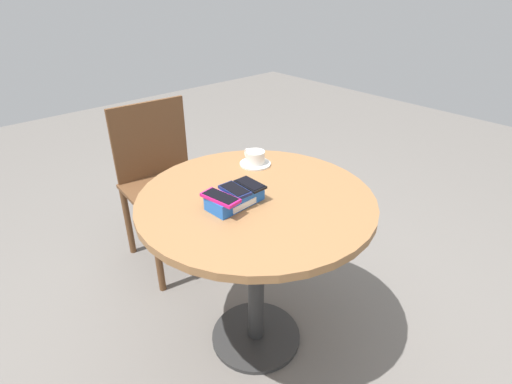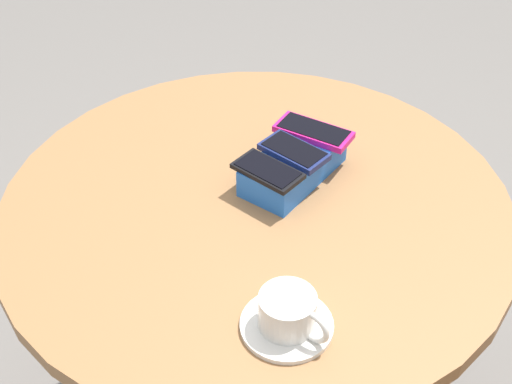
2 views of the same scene
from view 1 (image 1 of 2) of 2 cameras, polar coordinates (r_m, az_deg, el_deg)
ground_plane at (r=1.97m, az=0.00°, el=-19.98°), size 8.00×8.00×0.00m
round_table at (r=1.56m, az=0.00°, el=-4.93°), size 0.89×0.89×0.75m
phone_box at (r=1.43m, az=-3.02°, el=-0.87°), size 0.21×0.11×0.05m
phone_magenta at (r=1.37m, az=-5.17°, el=-0.76°), size 0.08×0.15×0.01m
phone_navy at (r=1.42m, az=-3.05°, el=0.29°), size 0.07×0.12×0.01m
phone_black at (r=1.46m, az=-0.84°, el=1.12°), size 0.06×0.12×0.01m
saucer at (r=1.74m, az=-0.10°, el=4.06°), size 0.14×0.14×0.01m
coffee_cup at (r=1.73m, az=-0.17°, el=5.06°), size 0.08×0.11×0.05m
chair_near_window at (r=2.27m, az=-12.79°, el=1.50°), size 0.49×0.49×0.88m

